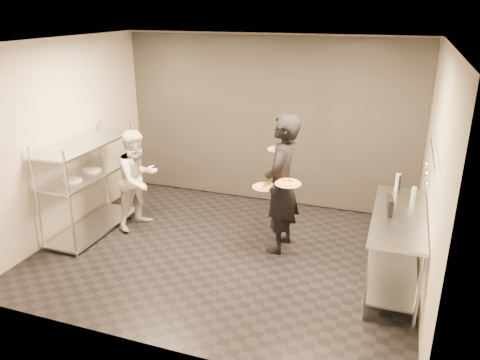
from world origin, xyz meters
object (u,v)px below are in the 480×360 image
(bottle_green, at_px, (398,182))
(bottle_dark, at_px, (398,182))
(waiter, at_px, (281,185))
(pizza_plate_far, at_px, (288,183))
(pizza_plate_near, at_px, (264,186))
(pos_monitor, at_px, (390,205))
(pass_rack, at_px, (89,182))
(salad_plate, at_px, (279,148))
(bottle_clear, at_px, (414,194))
(prep_counter, at_px, (397,236))
(chef, at_px, (138,179))

(bottle_green, bearing_deg, bottle_dark, 0.00)
(waiter, xyz_separation_m, pizza_plate_far, (0.15, -0.27, 0.14))
(pizza_plate_near, distance_m, pizza_plate_far, 0.33)
(pos_monitor, relative_size, bottle_dark, 1.34)
(pass_rack, xyz_separation_m, waiter, (2.81, 0.38, 0.19))
(pass_rack, xyz_separation_m, bottle_dark, (4.28, 0.80, 0.25))
(pizza_plate_near, bearing_deg, pos_monitor, -5.03)
(bottle_dark, bearing_deg, pizza_plate_far, -152.55)
(pizza_plate_far, height_order, salad_plate, salad_plate)
(waiter, bearing_deg, pos_monitor, 78.33)
(salad_plate, distance_m, bottle_clear, 1.83)
(salad_plate, distance_m, bottle_dark, 1.64)
(prep_counter, height_order, bottle_green, bottle_green)
(chef, bearing_deg, bottle_green, -66.72)
(waiter, xyz_separation_m, chef, (-2.21, -0.01, -0.20))
(pass_rack, bearing_deg, bottle_dark, 10.62)
(pizza_plate_near, xyz_separation_m, bottle_green, (1.63, 0.67, 0.03))
(bottle_dark, bearing_deg, pass_rack, -169.38)
(prep_counter, bearing_deg, bottle_green, 94.27)
(bottle_dark, bearing_deg, pizza_plate_near, -157.74)
(bottle_green, bearing_deg, pass_rack, -169.35)
(prep_counter, height_order, waiter, waiter)
(pizza_plate_near, xyz_separation_m, pos_monitor, (1.57, -0.14, 0.02))
(waiter, xyz_separation_m, pizza_plate_near, (-0.16, -0.25, 0.04))
(pos_monitor, xyz_separation_m, bottle_dark, (0.07, 0.81, 0.00))
(prep_counter, bearing_deg, pizza_plate_far, 175.33)
(pass_rack, distance_m, pizza_plate_near, 2.66)
(pos_monitor, bearing_deg, pizza_plate_near, 167.98)
(chef, distance_m, pos_monitor, 3.64)
(waiter, height_order, pizza_plate_near, waiter)
(pizza_plate_far, xyz_separation_m, bottle_green, (1.31, 0.69, -0.06))
(pass_rack, bearing_deg, bottle_clear, 5.65)
(pizza_plate_near, bearing_deg, prep_counter, -4.39)
(pizza_plate_far, bearing_deg, waiter, 119.61)
(pass_rack, bearing_deg, chef, 31.74)
(waiter, height_order, bottle_clear, waiter)
(pass_rack, distance_m, pos_monitor, 4.22)
(pos_monitor, bearing_deg, prep_counter, -2.92)
(pizza_plate_near, xyz_separation_m, bottle_dark, (1.64, 0.67, 0.02))
(pass_rack, xyz_separation_m, pizza_plate_far, (2.96, 0.11, 0.33))
(waiter, distance_m, chef, 2.21)
(chef, bearing_deg, pos_monitor, -79.39)
(chef, relative_size, pos_monitor, 5.62)
(pizza_plate_far, height_order, bottle_clear, pizza_plate_far)
(pass_rack, height_order, pos_monitor, pass_rack)
(bottle_green, bearing_deg, waiter, -163.95)
(chef, distance_m, salad_plate, 2.19)
(prep_counter, distance_m, bottle_green, 0.90)
(pos_monitor, relative_size, bottle_clear, 1.42)
(chef, relative_size, bottle_green, 6.91)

